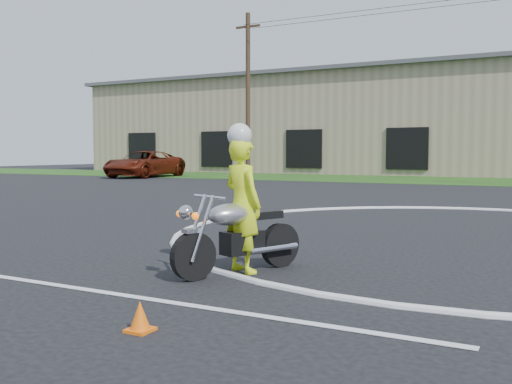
% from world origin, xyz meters
% --- Properties ---
extents(ground, '(120.00, 120.00, 0.00)m').
position_xyz_m(ground, '(0.00, 0.00, 0.00)').
color(ground, black).
rests_on(ground, ground).
extents(primary_motorcycle, '(1.16, 2.07, 1.16)m').
position_xyz_m(primary_motorcycle, '(-2.45, -2.26, 0.56)').
color(primary_motorcycle, black).
rests_on(primary_motorcycle, ground).
extents(rider_primary_grp, '(0.84, 0.72, 2.15)m').
position_xyz_m(rider_primary_grp, '(-2.44, -2.12, 1.04)').
color(rider_primary_grp, '#E1FF1A').
rests_on(rider_primary_grp, ground).
extents(pickup_grp, '(3.39, 6.73, 1.83)m').
position_xyz_m(pickup_grp, '(-23.89, 22.21, 0.91)').
color(pickup_grp, '#521609').
rests_on(pickup_grp, ground).
extents(warehouse, '(41.00, 17.00, 8.30)m').
position_xyz_m(warehouse, '(-18.00, 39.99, 4.16)').
color(warehouse, tan).
rests_on(warehouse, ground).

